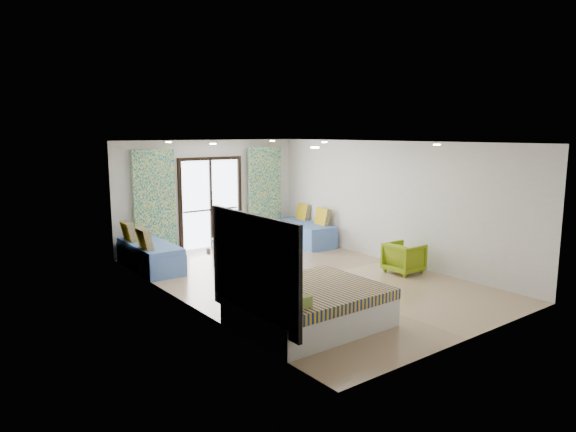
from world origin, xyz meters
TOP-DOWN VIEW (x-y plane):
  - floor at (0.00, 0.00)m, footprint 5.00×7.50m
  - ceiling at (0.00, 0.00)m, footprint 5.00×7.50m
  - wall_back at (0.00, 3.75)m, footprint 5.00×0.01m
  - wall_front at (0.00, -3.75)m, footprint 5.00×0.01m
  - wall_left at (-2.50, 0.00)m, footprint 0.01×7.50m
  - wall_right at (2.50, 0.00)m, footprint 0.01×7.50m
  - balcony_door at (0.00, 3.72)m, footprint 1.76×0.08m
  - balcony_rail at (0.00, 3.73)m, footprint 1.52×0.03m
  - curtain_left at (-1.55, 3.57)m, footprint 1.00×0.10m
  - curtain_right at (1.55, 3.57)m, footprint 1.00×0.10m
  - downlight_a at (-1.40, -2.00)m, footprint 0.12×0.12m
  - downlight_b at (1.40, -2.00)m, footprint 0.12×0.12m
  - downlight_c at (-1.40, 1.00)m, footprint 0.12×0.12m
  - downlight_d at (1.40, 1.00)m, footprint 0.12×0.12m
  - downlight_e at (-1.40, 3.00)m, footprint 0.12×0.12m
  - downlight_f at (1.40, 3.00)m, footprint 0.12×0.12m
  - headboard at (-2.46, -1.97)m, footprint 0.06×2.10m
  - switch_plate at (-2.47, -0.72)m, footprint 0.02×0.10m
  - bed at (-1.48, -1.97)m, footprint 2.12×1.73m
  - daybed_left at (-2.12, 2.60)m, footprint 0.83×2.03m
  - daybed_right at (2.12, 2.58)m, footprint 1.02×2.07m
  - coffee_table at (-0.19, 2.52)m, footprint 0.63×0.63m
  - vase at (-0.16, 2.48)m, footprint 0.19×0.19m
  - armchair at (1.98, -0.88)m, footprint 0.63×0.67m

SIDE VIEW (x-z plane):
  - floor at x=0.00m, z-range -0.01..0.01m
  - daybed_right at x=2.12m, z-range -0.19..0.80m
  - bed at x=-1.48m, z-range -0.06..0.67m
  - daybed_left at x=-2.12m, z-range -0.19..0.81m
  - armchair at x=1.98m, z-range 0.00..0.69m
  - coffee_table at x=-0.19m, z-range 0.01..0.73m
  - vase at x=-0.16m, z-range 0.41..0.58m
  - balcony_rail at x=0.00m, z-range 0.93..0.97m
  - headboard at x=-2.46m, z-range 0.30..1.80m
  - switch_plate at x=-2.47m, z-range 1.00..1.10m
  - curtain_left at x=-1.55m, z-range 0.00..2.50m
  - curtain_right at x=1.55m, z-range 0.00..2.50m
  - balcony_door at x=0.00m, z-range 0.12..2.40m
  - wall_back at x=0.00m, z-range 0.00..2.70m
  - wall_front at x=0.00m, z-range 0.00..2.70m
  - wall_left at x=-2.50m, z-range 0.00..2.70m
  - wall_right at x=2.50m, z-range 0.00..2.70m
  - downlight_a at x=-1.40m, z-range 2.66..2.68m
  - downlight_b at x=1.40m, z-range 2.66..2.68m
  - downlight_c at x=-1.40m, z-range 2.66..2.68m
  - downlight_d at x=1.40m, z-range 2.66..2.68m
  - downlight_e at x=-1.40m, z-range 2.66..2.68m
  - downlight_f at x=1.40m, z-range 2.66..2.68m
  - ceiling at x=0.00m, z-range 2.70..2.71m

